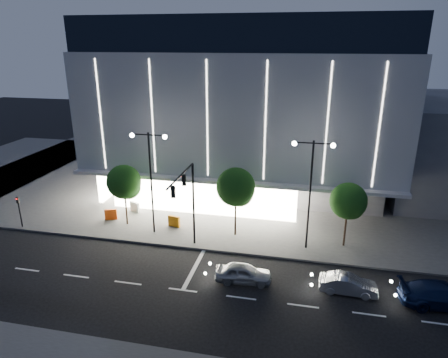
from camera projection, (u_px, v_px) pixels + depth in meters
name	position (u px, v px, depth m)	size (l,w,h in m)	color
ground	(163.00, 275.00, 28.74)	(160.00, 160.00, 0.00)	black
sidewalk_museum	(268.00, 175.00, 49.87)	(70.00, 40.00, 0.15)	#474747
museum	(252.00, 102.00, 45.69)	(30.00, 25.80, 18.00)	#4C4C51
traffic_mast	(188.00, 194.00, 29.97)	(0.33, 5.89, 7.07)	black
street_lamp_west	(150.00, 169.00, 32.92)	(3.16, 0.36, 9.00)	black
street_lamp_east	(311.00, 180.00, 30.32)	(3.16, 0.36, 9.00)	black
ped_signal_far	(19.00, 209.00, 35.27)	(0.22, 0.24, 3.00)	black
tree_left	(124.00, 184.00, 35.09)	(3.02, 3.02, 5.72)	black
tree_mid	(236.00, 189.00, 32.99)	(3.25, 3.25, 6.15)	black
tree_right	(348.00, 203.00, 31.34)	(2.91, 2.91, 5.51)	black
car_lead	(243.00, 273.00, 27.70)	(1.58, 3.93, 1.34)	#9DA1A4
car_second	(348.00, 284.00, 26.50)	(1.32, 3.79, 1.25)	#A4A6AB
car_third	(443.00, 295.00, 25.17)	(2.16, 5.32, 1.55)	#111D41
barrier_a	(111.00, 214.00, 37.09)	(1.10, 0.25, 1.00)	#F54A0D
barrier_b	(135.00, 207.00, 38.76)	(1.10, 0.25, 1.00)	silver
barrier_c	(174.00, 221.00, 35.71)	(1.10, 0.25, 1.00)	orange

